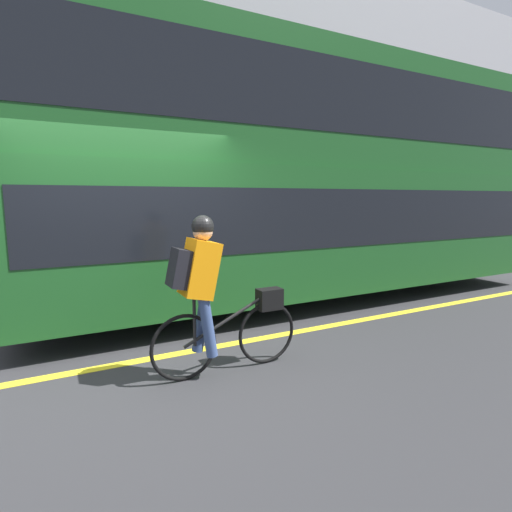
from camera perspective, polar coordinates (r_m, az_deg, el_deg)
ground_plane at (r=4.49m, az=-16.34°, el=-15.02°), size 80.00×80.00×0.00m
road_center_line at (r=4.64m, az=-16.77°, el=-14.19°), size 50.00×0.14×0.01m
sidewalk_curb at (r=10.11m, az=-22.94°, el=-1.92°), size 60.00×1.87×0.15m
building_facade at (r=11.42m, az=-24.81°, el=21.99°), size 60.00×0.30×9.19m
bus at (r=7.03m, az=6.92°, el=11.74°), size 9.00×2.55×3.96m
cyclist_on_bike at (r=3.91m, az=-6.44°, el=-4.92°), size 1.57×0.32×1.59m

